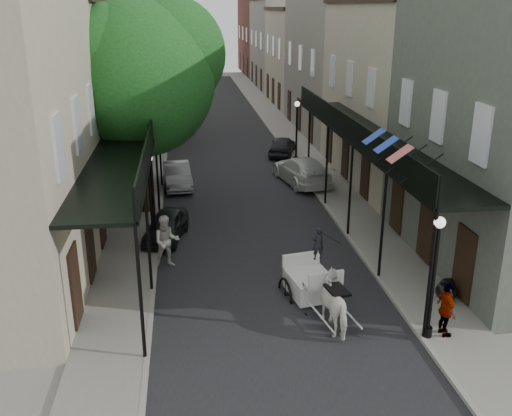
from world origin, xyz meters
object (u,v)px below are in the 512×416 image
object	(u,v)px
pedestrian_walking	(166,241)
car_left_mid	(177,175)
car_left_far	(172,119)
pedestrian_sidewalk_left	(162,136)
lamppost_right_near	(434,276)
carriage	(306,263)
car_right_far	(282,146)
lamppost_right_far	(297,131)
horse	(338,304)
pedestrian_sidewalk_right	(446,310)
tree_far	(158,59)
tree_near	(147,72)
car_left_near	(166,226)
car_right_near	(302,170)
lamppost_left	(151,198)

from	to	relation	value
pedestrian_walking	car_left_mid	bearing A→B (deg)	80.71
car_left_far	pedestrian_sidewalk_left	bearing A→B (deg)	-86.59
lamppost_right_near	carriage	xyz separation A→B (m)	(-2.88, 3.45, -1.01)
lamppost_right_near	car_right_far	xyz separation A→B (m)	(-0.50, 22.14, -1.43)
car_left_far	lamppost_right_far	bearing A→B (deg)	-48.41
pedestrian_walking	car_left_mid	xyz separation A→B (m)	(0.34, 10.00, -0.36)
horse	pedestrian_sidewalk_right	distance (m)	3.10
car_left_mid	pedestrian_walking	bearing A→B (deg)	-96.79
tree_far	carriage	bearing A→B (deg)	-76.48
tree_near	car_left_mid	bearing A→B (deg)	74.87
car_left_near	carriage	bearing A→B (deg)	-33.68
pedestrian_sidewalk_left	pedestrian_sidewalk_right	size ratio (longest dim) A/B	0.96
tree_near	lamppost_right_far	bearing A→B (deg)	43.31
tree_far	car_left_far	bearing A→B (deg)	83.36
lamppost_right_near	lamppost_right_far	xyz separation A→B (m)	(0.00, 20.00, 0.00)
pedestrian_sidewalk_right	carriage	bearing A→B (deg)	42.04
carriage	pedestrian_sidewalk_left	size ratio (longest dim) A/B	1.68
lamppost_right_far	pedestrian_walking	world-z (taller)	lamppost_right_far
pedestrian_sidewalk_left	car_right_near	xyz separation A→B (m)	(7.80, -8.85, -0.19)
tree_near	lamppost_left	world-z (taller)	tree_near
lamppost_right_near	car_right_near	distance (m)	15.90
car_left_near	car_left_mid	bearing A→B (deg)	99.98
car_left_mid	car_right_far	size ratio (longest dim) A/B	1.06
car_right_far	car_left_far	bearing A→B (deg)	-35.77
car_left_near	car_left_far	size ratio (longest dim) A/B	0.61
pedestrian_walking	car_left_far	size ratio (longest dim) A/B	0.35
pedestrian_sidewalk_left	tree_far	bearing A→B (deg)	-96.59
carriage	car_left_far	bearing A→B (deg)	89.32
car_left_far	car_right_far	bearing A→B (deg)	-44.78
car_left_near	pedestrian_walking	bearing A→B (deg)	-74.46
pedestrian_sidewalk_right	tree_near	bearing A→B (deg)	33.49
lamppost_left	car_left_near	xyz separation A→B (m)	(0.50, 0.63, -1.46)
car_left_far	car_right_near	size ratio (longest dim) A/B	1.13
car_left_near	car_right_far	bearing A→B (deg)	75.31
car_right_near	car_right_far	bearing A→B (deg)	-100.38
lamppost_left	horse	bearing A→B (deg)	-50.51
lamppost_right_near	car_right_far	world-z (taller)	lamppost_right_near
car_left_near	car_right_near	distance (m)	10.19
lamppost_left	pedestrian_sidewalk_left	size ratio (longest dim) A/B	2.32
horse	car_left_mid	world-z (taller)	horse
car_left_mid	car_right_near	bearing A→B (deg)	-6.25
tree_far	lamppost_left	xyz separation A→B (m)	(0.15, -18.18, -3.79)
horse	car_right_near	distance (m)	14.96
tree_near	car_left_near	xyz separation A→B (m)	(0.60, -3.55, -5.90)
tree_near	pedestrian_sidewalk_left	distance (m)	13.69
pedestrian_sidewalk_right	car_left_far	xyz separation A→B (m)	(-8.20, 31.72, -0.16)
horse	carriage	bearing A→B (deg)	-90.00
car_left_far	lamppost_right_near	bearing A→B (deg)	-68.07
car_left_mid	car_right_near	xyz separation A→B (m)	(6.76, -0.16, 0.09)
tree_near	car_right_near	distance (m)	10.36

